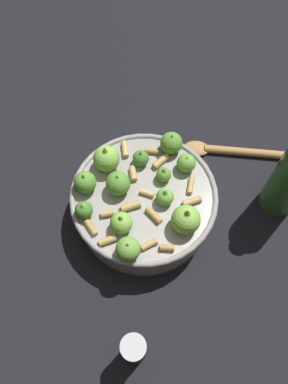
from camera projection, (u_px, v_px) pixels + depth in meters
ground_plane at (144, 212)px, 0.69m from camera, size 2.40×2.40×0.00m
cooking_pan at (143, 201)px, 0.65m from camera, size 0.25×0.25×0.13m
pepper_shaker at (134, 350)px, 0.54m from camera, size 0.04×0.04×0.10m
wooden_spoon at (240, 152)px, 0.74m from camera, size 0.26×0.07×0.02m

